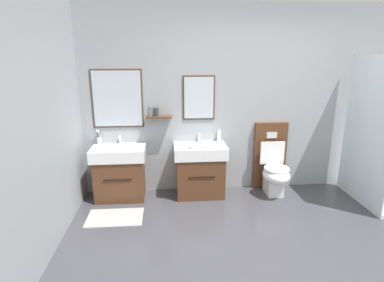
{
  "coord_description": "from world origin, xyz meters",
  "views": [
    {
      "loc": [
        -1.19,
        -2.56,
        1.97
      ],
      "look_at": [
        -0.86,
        1.39,
        0.84
      ],
      "focal_mm": 29.26,
      "sensor_mm": 36.0,
      "label": 1
    }
  ],
  "objects_px": {
    "soap_dispenser": "(219,136)",
    "shower_tray": "(383,174)",
    "toilet": "(273,167)",
    "vanity_sink_right": "(200,169)",
    "folded_hand_towel": "(198,147)",
    "toothbrush_cup": "(99,140)",
    "vanity_sink_left": "(120,171)"
  },
  "relations": [
    {
      "from": "toothbrush_cup",
      "to": "folded_hand_towel",
      "type": "distance_m",
      "value": 1.39
    },
    {
      "from": "vanity_sink_left",
      "to": "folded_hand_towel",
      "type": "relative_size",
      "value": 3.35
    },
    {
      "from": "folded_hand_towel",
      "to": "toothbrush_cup",
      "type": "bearing_deg",
      "value": 167.24
    },
    {
      "from": "soap_dispenser",
      "to": "folded_hand_towel",
      "type": "relative_size",
      "value": 0.88
    },
    {
      "from": "vanity_sink_right",
      "to": "soap_dispenser",
      "type": "distance_m",
      "value": 0.55
    },
    {
      "from": "folded_hand_towel",
      "to": "toilet",
      "type": "bearing_deg",
      "value": 7.6
    },
    {
      "from": "soap_dispenser",
      "to": "vanity_sink_right",
      "type": "bearing_deg",
      "value": -149.1
    },
    {
      "from": "toothbrush_cup",
      "to": "vanity_sink_left",
      "type": "bearing_deg",
      "value": -30.25
    },
    {
      "from": "vanity_sink_left",
      "to": "vanity_sink_right",
      "type": "bearing_deg",
      "value": 0.0
    },
    {
      "from": "vanity_sink_right",
      "to": "folded_hand_towel",
      "type": "relative_size",
      "value": 3.35
    },
    {
      "from": "toothbrush_cup",
      "to": "soap_dispenser",
      "type": "distance_m",
      "value": 1.69
    },
    {
      "from": "toothbrush_cup",
      "to": "folded_hand_towel",
      "type": "relative_size",
      "value": 0.95
    },
    {
      "from": "toothbrush_cup",
      "to": "shower_tray",
      "type": "relative_size",
      "value": 0.11
    },
    {
      "from": "vanity_sink_right",
      "to": "shower_tray",
      "type": "distance_m",
      "value": 2.48
    },
    {
      "from": "toilet",
      "to": "soap_dispenser",
      "type": "xyz_separation_m",
      "value": [
        -0.77,
        0.17,
        0.44
      ]
    },
    {
      "from": "toothbrush_cup",
      "to": "shower_tray",
      "type": "bearing_deg",
      "value": -8.26
    },
    {
      "from": "vanity_sink_right",
      "to": "soap_dispenser",
      "type": "bearing_deg",
      "value": 30.9
    },
    {
      "from": "vanity_sink_left",
      "to": "toilet",
      "type": "bearing_deg",
      "value": 0.09
    },
    {
      "from": "vanity_sink_left",
      "to": "shower_tray",
      "type": "xyz_separation_m",
      "value": [
        3.57,
        -0.39,
        0.01
      ]
    },
    {
      "from": "toothbrush_cup",
      "to": "soap_dispenser",
      "type": "xyz_separation_m",
      "value": [
        1.69,
        0.01,
        0.02
      ]
    },
    {
      "from": "vanity_sink_right",
      "to": "toilet",
      "type": "distance_m",
      "value": 1.06
    },
    {
      "from": "toilet",
      "to": "soap_dispenser",
      "type": "distance_m",
      "value": 0.9
    },
    {
      "from": "soap_dispenser",
      "to": "folded_hand_towel",
      "type": "xyz_separation_m",
      "value": [
        -0.33,
        -0.32,
        -0.06
      ]
    },
    {
      "from": "toilet",
      "to": "toothbrush_cup",
      "type": "relative_size",
      "value": 4.77
    },
    {
      "from": "toilet",
      "to": "shower_tray",
      "type": "xyz_separation_m",
      "value": [
        1.4,
        -0.4,
        0.01
      ]
    },
    {
      "from": "vanity_sink_left",
      "to": "shower_tray",
      "type": "distance_m",
      "value": 3.59
    },
    {
      "from": "toilet",
      "to": "vanity_sink_right",
      "type": "bearing_deg",
      "value": -179.82
    },
    {
      "from": "soap_dispenser",
      "to": "shower_tray",
      "type": "bearing_deg",
      "value": -14.74
    },
    {
      "from": "toothbrush_cup",
      "to": "shower_tray",
      "type": "height_order",
      "value": "shower_tray"
    },
    {
      "from": "vanity_sink_right",
      "to": "soap_dispenser",
      "type": "relative_size",
      "value": 3.81
    },
    {
      "from": "toilet",
      "to": "shower_tray",
      "type": "height_order",
      "value": "shower_tray"
    },
    {
      "from": "toilet",
      "to": "folded_hand_towel",
      "type": "relative_size",
      "value": 4.55
    }
  ]
}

